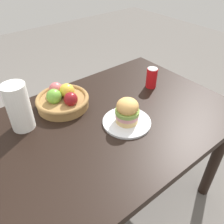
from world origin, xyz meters
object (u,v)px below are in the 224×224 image
Objects in this scene: plate at (127,122)px; paper_towel_roll at (19,107)px; sandwich at (127,111)px; soda_can at (152,78)px; fruit_basket at (62,99)px.

paper_towel_roll reaches higher than plate.
soda_can is (0.35, 0.17, -0.01)m from sandwich.
paper_towel_roll is (-0.24, -0.03, 0.08)m from fruit_basket.
fruit_basket is at bearing 118.41° from plate.
fruit_basket is 0.25m from paper_towel_roll.
plate is 1.95× the size of soda_can.
sandwich is at bearing 0.00° from plate.
sandwich is 0.46× the size of fruit_basket.
plate is 1.84× the size of sandwich.
paper_towel_roll reaches higher than sandwich.
fruit_basket reaches higher than plate.
sandwich reaches higher than soda_can.
fruit_basket is at bearing 163.50° from soda_can.
sandwich is 0.56× the size of paper_towel_roll.
plate is 1.02× the size of paper_towel_roll.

